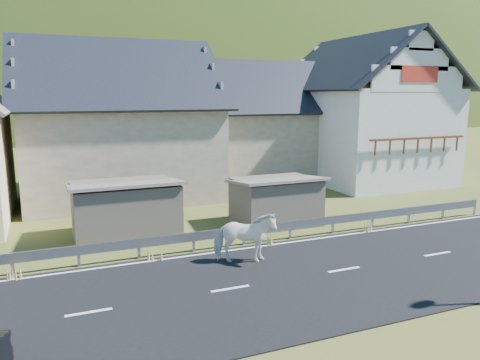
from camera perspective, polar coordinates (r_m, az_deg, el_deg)
name	(u,v)px	position (r m, az deg, el deg)	size (l,w,h in m)	color
ground	(230,290)	(14.19, -1.20, -13.27)	(160.00, 160.00, 0.00)	#3A491D
road	(230,289)	(14.19, -1.20, -13.19)	(60.00, 7.00, 0.04)	black
lane_markings	(230,289)	(14.18, -1.20, -13.10)	(60.00, 6.60, 0.01)	silver
guardrail	(194,237)	(17.27, -5.67, -6.94)	(28.10, 0.09, 0.75)	#93969B
shed_left	(125,210)	(19.37, -13.81, -3.62)	(4.30, 3.30, 2.40)	#63584B
shed_right	(276,201)	(20.86, 4.36, -2.63)	(3.80, 2.90, 2.20)	#63584B
house_stone_a	(117,113)	(27.39, -14.80, 7.86)	(10.80, 9.80, 8.90)	tan
house_stone_b	(263,116)	(32.21, 2.79, 7.82)	(9.80, 8.80, 8.10)	tan
house_white	(363,104)	(32.71, 14.78, 8.98)	(8.80, 10.80, 9.70)	silver
mountain	(76,161)	(194.08, -19.35, 2.26)	(440.00, 280.00, 260.00)	#243E11
horse	(245,238)	(15.94, 0.56, -7.03)	(2.08, 0.95, 1.76)	white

